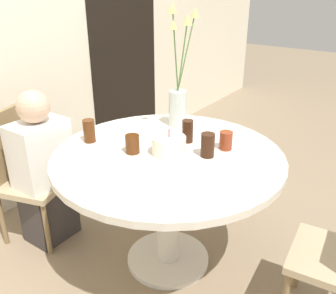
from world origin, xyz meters
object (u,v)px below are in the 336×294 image
object	(u,v)px
side_plate	(97,154)
drink_glass_0	(208,145)
drink_glass_3	(132,144)
drink_glass_2	(226,140)
drink_glass_4	(187,131)
birthday_cake	(169,145)
flower_vase	(179,93)
chair_near_front	(23,170)
drink_glass_1	(89,131)
person_woman	(44,174)

from	to	relation	value
side_plate	drink_glass_0	world-z (taller)	drink_glass_0
side_plate	drink_glass_0	bearing A→B (deg)	-55.87
side_plate	drink_glass_0	xyz separation A→B (m)	(0.34, -0.50, 0.06)
drink_glass_3	drink_glass_2	bearing A→B (deg)	-49.60
drink_glass_2	drink_glass_4	xyz separation A→B (m)	(-0.04, 0.24, 0.01)
birthday_cake	flower_vase	world-z (taller)	flower_vase
chair_near_front	drink_glass_3	size ratio (longest dim) A/B	8.51
birthday_cake	drink_glass_0	xyz separation A→B (m)	(0.10, -0.19, 0.02)
drink_glass_1	drink_glass_2	size ratio (longest dim) A/B	1.31
birthday_cake	drink_glass_4	size ratio (longest dim) A/B	1.39
flower_vase	drink_glass_3	world-z (taller)	flower_vase
drink_glass_3	chair_near_front	bearing A→B (deg)	104.33
chair_near_front	birthday_cake	distance (m)	1.06
chair_near_front	drink_glass_4	distance (m)	1.13
chair_near_front	drink_glass_1	xyz separation A→B (m)	(0.17, -0.48, 0.33)
chair_near_front	person_woman	world-z (taller)	person_woman
person_woman	flower_vase	bearing A→B (deg)	-43.36
chair_near_front	flower_vase	bearing A→B (deg)	-65.29
drink_glass_2	drink_glass_3	distance (m)	0.53
side_plate	drink_glass_4	bearing A→B (deg)	-34.35
drink_glass_0	drink_glass_4	xyz separation A→B (m)	(0.10, 0.20, 0.00)
person_woman	drink_glass_0	bearing A→B (deg)	-70.57
side_plate	drink_glass_1	world-z (taller)	drink_glass_1
birthday_cake	drink_glass_1	size ratio (longest dim) A/B	1.36
chair_near_front	drink_glass_0	distance (m)	1.27
drink_glass_2	side_plate	bearing A→B (deg)	131.79
drink_glass_3	drink_glass_1	bearing A→B (deg)	95.33
drink_glass_2	flower_vase	bearing A→B (deg)	70.14
side_plate	drink_glass_4	world-z (taller)	drink_glass_4
chair_near_front	drink_glass_0	size ratio (longest dim) A/B	6.67
chair_near_front	side_plate	xyz separation A→B (m)	(0.06, -0.65, 0.27)
side_plate	birthday_cake	bearing A→B (deg)	-52.25
drink_glass_0	drink_glass_1	bearing A→B (deg)	108.81
birthday_cake	person_woman	size ratio (longest dim) A/B	0.18
side_plate	person_woman	xyz separation A→B (m)	(-0.01, 0.50, -0.27)
drink_glass_2	drink_glass_4	distance (m)	0.24
side_plate	drink_glass_1	distance (m)	0.21
side_plate	drink_glass_4	xyz separation A→B (m)	(0.44, -0.30, 0.06)
birthday_cake	drink_glass_3	distance (m)	0.20
flower_vase	drink_glass_3	xyz separation A→B (m)	(-0.50, -0.02, -0.17)
chair_near_front	flower_vase	size ratio (longest dim) A/B	1.17
chair_near_front	drink_glass_0	bearing A→B (deg)	-88.44
drink_glass_0	drink_glass_3	distance (m)	0.42
chair_near_front	drink_glass_3	xyz separation A→B (m)	(0.20, -0.79, 0.32)
drink_glass_1	drink_glass_3	distance (m)	0.31
drink_glass_4	person_woman	xyz separation A→B (m)	(-0.46, 0.80, -0.34)
chair_near_front	side_plate	world-z (taller)	chair_near_front
drink_glass_3	person_woman	bearing A→B (deg)	103.52
flower_vase	person_woman	world-z (taller)	flower_vase
chair_near_front	side_plate	size ratio (longest dim) A/B	4.48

